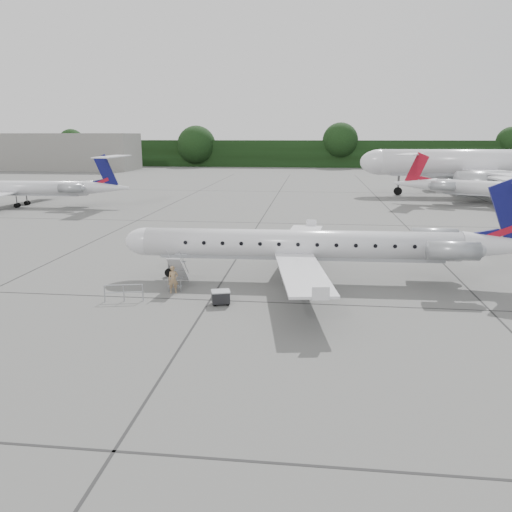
# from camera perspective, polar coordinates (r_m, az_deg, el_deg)

# --- Properties ---
(ground) EXTENTS (320.00, 320.00, 0.00)m
(ground) POSITION_cam_1_polar(r_m,az_deg,el_deg) (26.89, 6.96, -7.13)
(ground) COLOR #5E5E5C
(ground) RESTS_ON ground
(treeline) EXTENTS (260.00, 4.00, 8.00)m
(treeline) POSITION_cam_1_polar(r_m,az_deg,el_deg) (155.26, 6.84, 11.52)
(treeline) COLOR black
(treeline) RESTS_ON ground
(terminal_building) EXTENTS (40.00, 14.00, 10.00)m
(terminal_building) POSITION_cam_1_polar(r_m,az_deg,el_deg) (152.12, -21.09, 11.06)
(terminal_building) COLOR gray
(terminal_building) RESTS_ON ground
(main_regional_jet) EXTENTS (27.11, 19.90, 6.81)m
(main_regional_jet) POSITION_cam_1_polar(r_m,az_deg,el_deg) (32.98, 5.09, 2.95)
(main_regional_jet) COLOR silver
(main_regional_jet) RESTS_ON ground
(airstair) EXTENTS (0.92, 2.37, 2.13)m
(airstair) POSITION_cam_1_polar(r_m,az_deg,el_deg) (32.30, -8.89, -1.65)
(airstair) COLOR silver
(airstair) RESTS_ON ground
(passenger) EXTENTS (0.71, 0.56, 1.70)m
(passenger) POSITION_cam_1_polar(r_m,az_deg,el_deg) (31.13, -9.44, -2.67)
(passenger) COLOR #947551
(passenger) RESTS_ON ground
(safety_railing) EXTENTS (2.17, 0.53, 1.00)m
(safety_railing) POSITION_cam_1_polar(r_m,az_deg,el_deg) (30.26, -14.88, -4.12)
(safety_railing) COLOR #969A9E
(safety_railing) RESTS_ON ground
(baggage_cart) EXTENTS (1.19, 1.06, 0.87)m
(baggage_cart) POSITION_cam_1_polar(r_m,az_deg,el_deg) (28.83, -4.06, -4.70)
(baggage_cart) COLOR black
(baggage_cart) RESTS_ON ground
(bg_narrowbody) EXTENTS (42.16, 31.35, 14.62)m
(bg_narrowbody) POSITION_cam_1_polar(r_m,az_deg,el_deg) (87.99, 24.53, 11.02)
(bg_narrowbody) COLOR silver
(bg_narrowbody) RESTS_ON ground
(bg_regional_left) EXTENTS (26.88, 19.61, 6.96)m
(bg_regional_left) POSITION_cam_1_polar(r_m,az_deg,el_deg) (75.98, -26.03, 7.74)
(bg_regional_left) COLOR silver
(bg_regional_left) RESTS_ON ground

